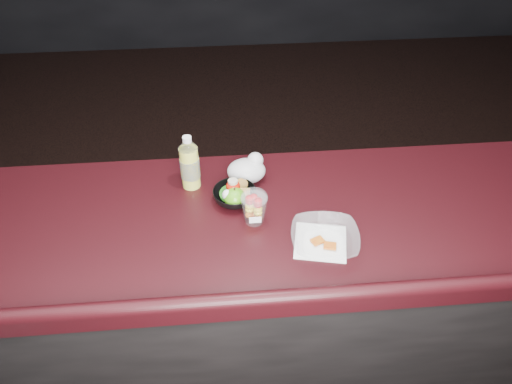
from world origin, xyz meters
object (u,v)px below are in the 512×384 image
lemonade_bottle (190,166)px  fruit_cup (254,206)px  green_apple (235,198)px  takeout_bowl (325,239)px  snack_bowl (234,195)px

lemonade_bottle → fruit_cup: bearing=-44.5°
green_apple → takeout_bowl: green_apple is taller
green_apple → takeout_bowl: size_ratio=0.34×
snack_bowl → green_apple: bearing=-88.2°
lemonade_bottle → snack_bowl: (0.15, -0.10, -0.06)m
fruit_cup → takeout_bowl: (0.21, -0.13, -0.04)m
lemonade_bottle → takeout_bowl: 0.54m
green_apple → lemonade_bottle: bearing=140.2°
green_apple → snack_bowl: (-0.00, 0.02, -0.01)m
fruit_cup → takeout_bowl: 0.25m
snack_bowl → lemonade_bottle: bearing=146.3°
lemonade_bottle → green_apple: lemonade_bottle is taller
takeout_bowl → fruit_cup: bearing=147.8°
green_apple → snack_bowl: size_ratio=0.41×
fruit_cup → takeout_bowl: fruit_cup is taller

